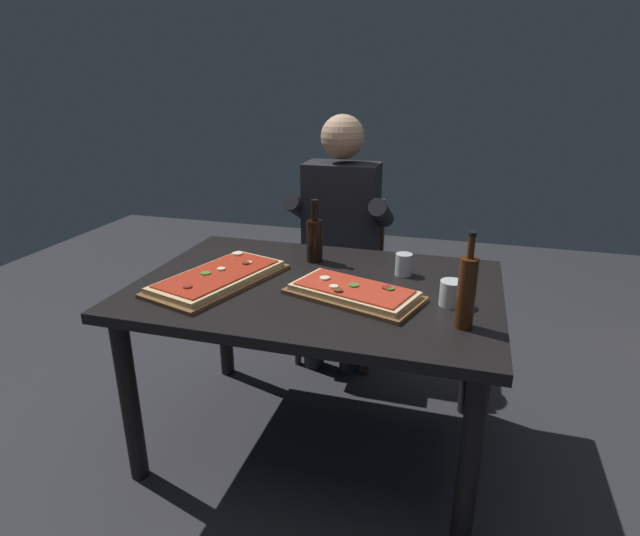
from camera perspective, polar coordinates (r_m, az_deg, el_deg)
name	(u,v)px	position (r m, az deg, el deg)	size (l,w,h in m)	color
ground_plane	(317,440)	(2.39, -0.35, -18.49)	(6.40, 6.40, 0.00)	#2D2D33
dining_table	(316,306)	(2.05, -0.39, -4.28)	(1.40, 0.96, 0.74)	black
pizza_rectangular_front	(354,292)	(1.89, 3.75, -2.70)	(0.54, 0.38, 0.05)	brown
pizza_rectangular_left	(218,278)	(2.06, -11.19, -1.05)	(0.44, 0.62, 0.05)	brown
wine_bottle_dark	(315,239)	(2.23, -0.60, 3.26)	(0.07, 0.07, 0.27)	black
oil_bottle_amber	(467,291)	(1.69, 15.92, -2.49)	(0.06, 0.06, 0.32)	#47230F
tumbler_near_camera	(404,266)	(2.12, 9.24, 0.27)	(0.07, 0.07, 0.09)	silver
tumbler_far_side	(451,295)	(1.87, 14.30, -2.87)	(0.08, 0.08, 0.09)	silver
diner_chair	(344,269)	(2.89, 2.66, -0.13)	(0.44, 0.44, 0.87)	#3D2B1E
seated_diner	(339,231)	(2.70, 2.14, 4.10)	(0.53, 0.41, 1.33)	#23232D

